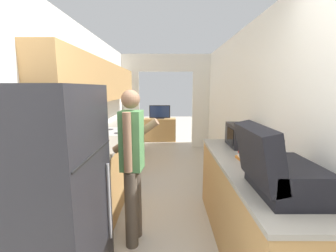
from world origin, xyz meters
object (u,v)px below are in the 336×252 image
at_px(microwave, 241,135).
at_px(tv_cabinet, 159,130).
at_px(book_stack, 251,158).
at_px(refrigerator, 45,202).
at_px(range_oven, 114,157).
at_px(person, 131,164).
at_px(suitcase, 275,170).
at_px(television, 159,112).

xyz_separation_m(microwave, tv_cabinet, (-1.18, 4.10, -0.69)).
bearing_deg(microwave, tv_cabinet, 106.07).
bearing_deg(book_stack, refrigerator, -159.17).
bearing_deg(tv_cabinet, range_oven, -102.12).
bearing_deg(tv_cabinet, person, -91.40).
xyz_separation_m(refrigerator, range_oven, (-0.05, 2.24, -0.37)).
distance_m(microwave, tv_cabinet, 4.32).
bearing_deg(refrigerator, microwave, 35.07).
bearing_deg(book_stack, suitcase, -97.27).
relative_size(person, microwave, 3.60).
xyz_separation_m(person, microwave, (1.29, 0.55, 0.18)).
relative_size(book_stack, television, 0.50).
relative_size(range_oven, television, 1.66).
relative_size(refrigerator, range_oven, 1.58).
height_order(book_stack, tv_cabinet, book_stack).
height_order(range_oven, person, person).
height_order(suitcase, tv_cabinet, suitcase).
bearing_deg(suitcase, microwave, 81.65).
bearing_deg(person, book_stack, -86.59).
relative_size(refrigerator, tv_cabinet, 1.71).
height_order(range_oven, suitcase, suitcase).
bearing_deg(book_stack, person, 176.79).
bearing_deg(book_stack, microwave, 80.49).
height_order(refrigerator, microwave, refrigerator).
bearing_deg(suitcase, book_stack, 82.73).
relative_size(range_oven, person, 0.65).
xyz_separation_m(refrigerator, book_stack, (1.69, 0.64, 0.12)).
bearing_deg(range_oven, refrigerator, -88.62).
height_order(microwave, tv_cabinet, microwave).
distance_m(range_oven, television, 3.18).
distance_m(person, tv_cabinet, 4.68).
relative_size(microwave, book_stack, 1.42).
height_order(refrigerator, tv_cabinet, refrigerator).
bearing_deg(suitcase, television, 100.54).
distance_m(refrigerator, suitcase, 1.63).
relative_size(person, suitcase, 2.89).
distance_m(microwave, book_stack, 0.63).
distance_m(suitcase, tv_cabinet, 5.51).
height_order(suitcase, television, suitcase).
bearing_deg(television, person, -91.41).
bearing_deg(microwave, range_oven, 152.17).
relative_size(range_oven, tv_cabinet, 1.08).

